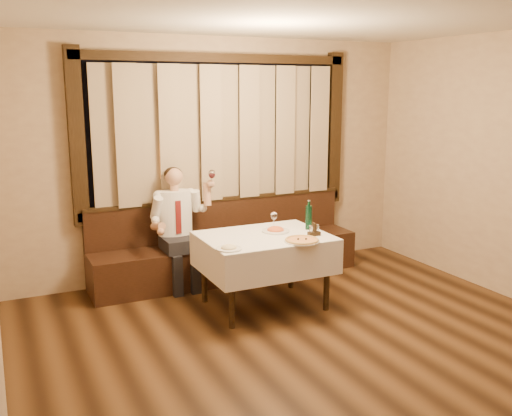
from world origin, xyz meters
name	(u,v)px	position (x,y,z in m)	size (l,w,h in m)	color
room	(301,172)	(0.00, 0.97, 1.50)	(5.01, 6.01, 2.81)	black
banquette	(226,252)	(0.00, 2.72, 0.31)	(3.20, 0.61, 0.94)	black
dining_table	(264,245)	(0.00, 1.70, 0.65)	(1.27, 0.97, 0.76)	black
pizza	(302,240)	(0.22, 1.32, 0.77)	(0.34, 0.34, 0.04)	white
pasta_red	(276,228)	(0.17, 1.78, 0.80)	(0.29, 0.29, 0.10)	white
pasta_cream	(229,246)	(-0.53, 1.38, 0.79)	(0.24, 0.24, 0.08)	white
green_bottle	(309,217)	(0.53, 1.72, 0.89)	(0.07, 0.07, 0.31)	#0F4A2B
table_wine_glass	(274,216)	(0.20, 1.88, 0.90)	(0.07, 0.07, 0.19)	white
cruet_caddy	(314,231)	(0.45, 1.47, 0.80)	(0.13, 0.07, 0.13)	black
seated_man	(178,218)	(-0.62, 2.64, 0.80)	(0.73, 0.55, 1.36)	black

